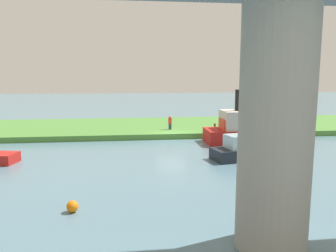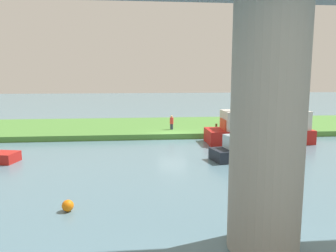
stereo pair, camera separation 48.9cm
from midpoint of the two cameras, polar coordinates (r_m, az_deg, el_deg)
ground_plane at (r=30.04m, az=1.27°, el=-2.32°), size 160.00×160.00×0.00m
grassy_bank at (r=35.88m, az=0.11°, el=-0.12°), size 80.00×12.00×0.50m
bridge_pylon at (r=11.17m, az=17.81°, el=0.08°), size 2.37×2.37×8.26m
person_on_bank at (r=32.40m, az=1.05°, el=0.64°), size 0.49×0.49×1.39m
mooring_post at (r=31.75m, az=8.68°, el=-0.25°), size 0.20×0.20×0.72m
skiff_small at (r=29.64m, az=16.23°, el=0.47°), size 8.89×3.01×4.53m
pontoon_yellow at (r=23.66m, az=13.71°, el=-4.06°), size 5.38×2.83×1.70m
marker_buoy at (r=15.07m, az=-15.81°, el=-12.94°), size 0.50×0.50×0.50m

